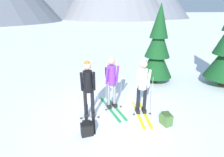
{
  "coord_description": "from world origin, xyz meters",
  "views": [
    {
      "loc": [
        -1.02,
        -5.16,
        3.22
      ],
      "look_at": [
        0.01,
        0.4,
        1.05
      ],
      "focal_mm": 28.93,
      "sensor_mm": 36.0,
      "label": 1
    }
  ],
  "objects_px": {
    "skier_in_black": "(88,87)",
    "backpack_on_snow_front": "(166,119)",
    "skier_in_white": "(142,83)",
    "pine_tree_mid": "(158,49)",
    "skier_in_purple": "(111,79)",
    "backpack_on_snow_beside": "(87,129)"
  },
  "relations": [
    {
      "from": "skier_in_black",
      "to": "backpack_on_snow_front",
      "type": "bearing_deg",
      "value": -21.06
    },
    {
      "from": "skier_in_white",
      "to": "pine_tree_mid",
      "type": "height_order",
      "value": "pine_tree_mid"
    },
    {
      "from": "skier_in_black",
      "to": "pine_tree_mid",
      "type": "distance_m",
      "value": 4.04
    },
    {
      "from": "skier_in_white",
      "to": "skier_in_purple",
      "type": "bearing_deg",
      "value": 150.1
    },
    {
      "from": "skier_in_white",
      "to": "backpack_on_snow_front",
      "type": "bearing_deg",
      "value": -56.42
    },
    {
      "from": "skier_in_white",
      "to": "backpack_on_snow_beside",
      "type": "distance_m",
      "value": 2.18
    },
    {
      "from": "skier_in_black",
      "to": "backpack_on_snow_beside",
      "type": "relative_size",
      "value": 4.88
    },
    {
      "from": "skier_in_white",
      "to": "backpack_on_snow_front",
      "type": "height_order",
      "value": "skier_in_white"
    },
    {
      "from": "backpack_on_snow_beside",
      "to": "backpack_on_snow_front",
      "type": "bearing_deg",
      "value": 1.13
    },
    {
      "from": "skier_in_black",
      "to": "backpack_on_snow_beside",
      "type": "height_order",
      "value": "skier_in_black"
    },
    {
      "from": "skier_in_purple",
      "to": "skier_in_white",
      "type": "height_order",
      "value": "skier_in_white"
    },
    {
      "from": "skier_in_purple",
      "to": "skier_in_white",
      "type": "distance_m",
      "value": 1.04
    },
    {
      "from": "skier_in_black",
      "to": "backpack_on_snow_beside",
      "type": "distance_m",
      "value": 1.24
    },
    {
      "from": "skier_in_white",
      "to": "backpack_on_snow_front",
      "type": "distance_m",
      "value": 1.28
    },
    {
      "from": "skier_in_white",
      "to": "pine_tree_mid",
      "type": "xyz_separation_m",
      "value": [
        1.53,
        2.44,
        0.54
      ]
    },
    {
      "from": "pine_tree_mid",
      "to": "backpack_on_snow_beside",
      "type": "distance_m",
      "value": 4.89
    },
    {
      "from": "skier_in_purple",
      "to": "pine_tree_mid",
      "type": "xyz_separation_m",
      "value": [
        2.42,
        1.92,
        0.55
      ]
    },
    {
      "from": "pine_tree_mid",
      "to": "backpack_on_snow_front",
      "type": "distance_m",
      "value": 3.66
    },
    {
      "from": "skier_in_white",
      "to": "backpack_on_snow_beside",
      "type": "height_order",
      "value": "skier_in_white"
    },
    {
      "from": "skier_in_black",
      "to": "backpack_on_snow_front",
      "type": "xyz_separation_m",
      "value": [
        2.21,
        -0.85,
        -0.85
      ]
    },
    {
      "from": "skier_in_white",
      "to": "pine_tree_mid",
      "type": "relative_size",
      "value": 0.53
    },
    {
      "from": "skier_in_purple",
      "to": "backpack_on_snow_front",
      "type": "bearing_deg",
      "value": -42.51
    }
  ]
}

